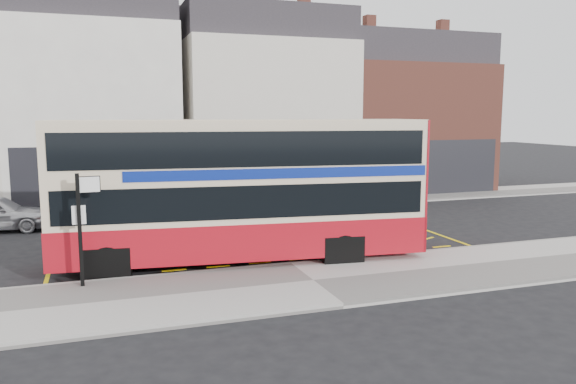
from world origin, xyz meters
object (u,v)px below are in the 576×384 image
object	(u,v)px
double_decker_bus	(243,189)
bus_stop_post	(82,219)
car_grey	(172,208)
street_tree_right	(301,142)
car_white	(352,194)

from	to	relation	value
double_decker_bus	bus_stop_post	distance (m)	4.93
car_grey	street_tree_right	distance (m)	7.68
bus_stop_post	car_grey	distance (m)	9.77
double_decker_bus	bus_stop_post	world-z (taller)	double_decker_bus
car_grey	double_decker_bus	bearing A→B (deg)	-156.97
double_decker_bus	car_white	bearing A→B (deg)	54.33
double_decker_bus	car_white	size ratio (longest dim) A/B	2.59
bus_stop_post	street_tree_right	world-z (taller)	street_tree_right
car_grey	car_white	xyz separation A→B (m)	(9.08, 1.03, 0.02)
bus_stop_post	street_tree_right	bearing A→B (deg)	43.29
double_decker_bus	street_tree_right	xyz separation A→B (m)	(5.58, 9.96, 0.88)
double_decker_bus	street_tree_right	bearing A→B (deg)	67.11
double_decker_bus	car_white	world-z (taller)	double_decker_bus
car_white	car_grey	bearing A→B (deg)	96.37
double_decker_bus	bus_stop_post	size ratio (longest dim) A/B	3.83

